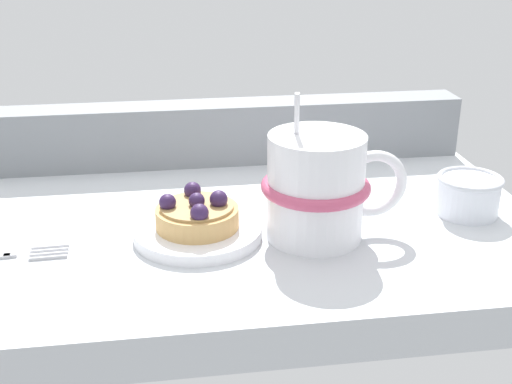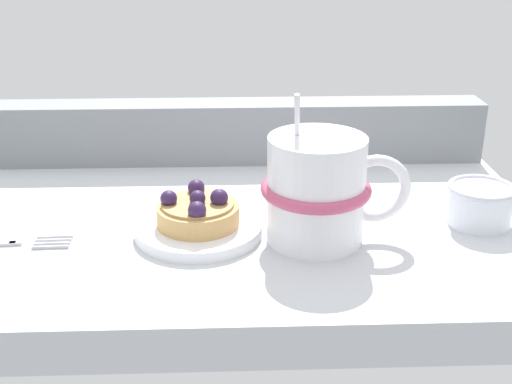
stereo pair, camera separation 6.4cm
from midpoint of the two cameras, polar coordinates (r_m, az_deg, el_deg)
The scene contains 6 objects.
ground_plane at distance 71.19cm, azimuth -0.44°, elevation -3.73°, with size 67.86×40.91×4.14cm, color silver.
window_rail_back at distance 85.60cm, azimuth -0.82°, elevation 5.15°, with size 66.50×5.19×7.64cm, color gray.
dessert_plate at distance 66.44cm, azimuth -2.17°, elevation -3.27°, with size 12.67×12.67×1.16cm.
raspberry_tart at distance 65.60cm, azimuth -2.20°, elevation -1.72°, with size 8.16×8.16×3.71cm.
coffee_mug at distance 64.16cm, azimuth 8.23°, elevation 0.16°, with size 14.48×10.62×14.63cm.
sugar_bowl at distance 72.79cm, azimuth 21.03°, elevation -0.96°, with size 6.89×6.89×4.26cm.
Camera 2 is at (1.32, -64.05, 29.56)cm, focal length 46.82 mm.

